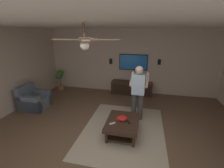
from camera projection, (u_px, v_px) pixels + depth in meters
The scene contains 18 objects.
ground_plane at pixel (110, 146), 3.58m from camera, with size 8.58×8.58×0.00m, color brown.
wall_back_tv at pixel (130, 62), 6.51m from camera, with size 0.10×7.27×2.69m, color #BCA893.
ceiling_slab at pixel (110, 19), 2.71m from camera, with size 7.35×7.27×0.10m, color white.
area_rug at pixel (124, 129), 4.17m from camera, with size 2.72×2.12×0.01m, color tan.
armchair at pixel (34, 100), 5.32m from camera, with size 0.84×0.85×0.82m.
coffee_table at pixel (123, 124), 3.89m from camera, with size 1.00×0.80×0.40m.
media_console at pixel (132, 88), 6.51m from camera, with size 0.45×1.70×0.55m.
tv at pixel (133, 62), 6.39m from camera, with size 0.05×1.17×0.66m.
person_standing at pixel (138, 90), 4.43m from camera, with size 0.56×0.56×1.64m.
potted_plant_tall at pixel (60, 77), 6.95m from camera, with size 0.38×0.32×0.91m.
bowl at pixel (123, 118), 3.87m from camera, with size 0.24×0.24×0.11m, color red.
remote_white at pixel (112, 123), 3.72m from camera, with size 0.15×0.04×0.02m, color white.
remote_black at pixel (129, 122), 3.80m from camera, with size 0.15×0.04×0.02m, color black.
book at pixel (121, 119), 3.91m from camera, with size 0.22×0.16×0.04m, color red.
vase_round at pixel (137, 79), 6.39m from camera, with size 0.22×0.22×0.22m, color red.
wall_speaker_left at pixel (159, 62), 6.17m from camera, with size 0.06×0.12×0.22m, color black.
wall_speaker_right at pixel (111, 61), 6.60m from camera, with size 0.06×0.12×0.22m, color black.
ceiling_fan at pixel (85, 41), 2.65m from camera, with size 1.17×1.20×0.46m.
Camera 1 is at (-2.86, -0.69, 2.50)m, focal length 24.57 mm.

